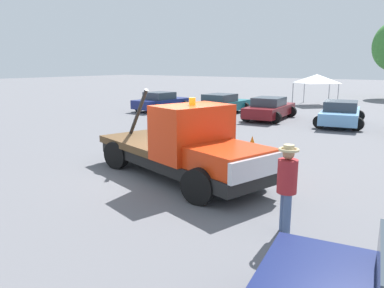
# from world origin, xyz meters

# --- Properties ---
(ground_plane) EXTENTS (160.00, 160.00, 0.00)m
(ground_plane) POSITION_xyz_m (0.00, 0.00, 0.00)
(ground_plane) COLOR slate
(tow_truck) EXTENTS (6.45, 3.61, 2.51)m
(tow_truck) POSITION_xyz_m (0.36, -0.11, 0.93)
(tow_truck) COLOR black
(tow_truck) RESTS_ON ground
(person_near_truck) EXTENTS (0.40, 0.40, 1.78)m
(person_near_truck) POSITION_xyz_m (3.99, -1.85, 1.05)
(person_near_truck) COLOR #475B84
(person_near_truck) RESTS_ON ground
(parked_car_navy) EXTENTS (2.71, 4.42, 1.34)m
(parked_car_navy) POSITION_xyz_m (-10.59, 12.26, 0.65)
(parked_car_navy) COLOR navy
(parked_car_navy) RESTS_ON ground
(parked_car_teal) EXTENTS (2.57, 4.79, 1.34)m
(parked_car_teal) POSITION_xyz_m (-6.18, 13.16, 0.65)
(parked_car_teal) COLOR #196670
(parked_car_teal) RESTS_ON ground
(parked_car_maroon) EXTENTS (2.67, 4.80, 1.34)m
(parked_car_maroon) POSITION_xyz_m (-2.51, 12.64, 0.65)
(parked_car_maroon) COLOR maroon
(parked_car_maroon) RESTS_ON ground
(parked_car_skyblue) EXTENTS (2.97, 5.01, 1.34)m
(parked_car_skyblue) POSITION_xyz_m (1.57, 12.72, 0.65)
(parked_car_skyblue) COLOR #669ED1
(parked_car_skyblue) RESTS_ON ground
(canopy_tent_white) EXTENTS (2.91, 2.91, 2.48)m
(canopy_tent_white) POSITION_xyz_m (-2.70, 22.51, 2.12)
(canopy_tent_white) COLOR #9E9EA3
(canopy_tent_white) RESTS_ON ground
(traffic_cone) EXTENTS (0.40, 0.40, 0.55)m
(traffic_cone) POSITION_xyz_m (0.24, 4.51, 0.25)
(traffic_cone) COLOR black
(traffic_cone) RESTS_ON ground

